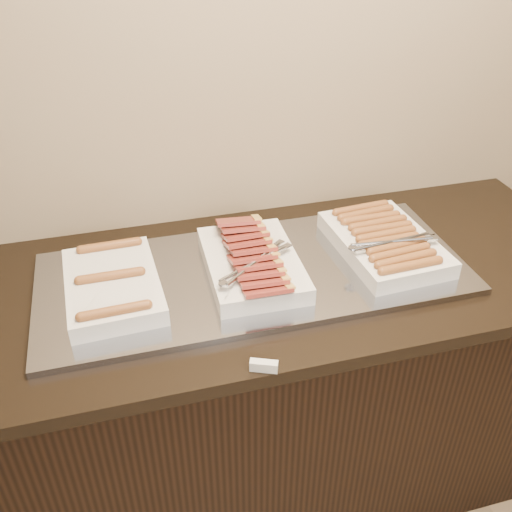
{
  "coord_description": "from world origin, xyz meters",
  "views": [
    {
      "loc": [
        -0.35,
        0.86,
        1.86
      ],
      "look_at": [
        -0.01,
        2.13,
        0.97
      ],
      "focal_mm": 40.0,
      "sensor_mm": 36.0,
      "label": 1
    }
  ],
  "objects_px": {
    "dish_left": "(113,285)",
    "dish_center": "(252,262)",
    "counter": "(259,386)",
    "warming_tray": "(254,274)",
    "dish_right": "(385,242)"
  },
  "relations": [
    {
      "from": "warming_tray",
      "to": "dish_left",
      "type": "distance_m",
      "value": 0.39
    },
    {
      "from": "dish_right",
      "to": "warming_tray",
      "type": "bearing_deg",
      "value": 176.31
    },
    {
      "from": "warming_tray",
      "to": "dish_left",
      "type": "bearing_deg",
      "value": -180.0
    },
    {
      "from": "counter",
      "to": "warming_tray",
      "type": "height_order",
      "value": "warming_tray"
    },
    {
      "from": "dish_left",
      "to": "dish_center",
      "type": "xyz_separation_m",
      "value": [
        0.38,
        -0.0,
        0.01
      ]
    },
    {
      "from": "counter",
      "to": "warming_tray",
      "type": "distance_m",
      "value": 0.46
    },
    {
      "from": "warming_tray",
      "to": "dish_right",
      "type": "bearing_deg",
      "value": -0.47
    },
    {
      "from": "counter",
      "to": "dish_left",
      "type": "distance_m",
      "value": 0.64
    },
    {
      "from": "dish_left",
      "to": "counter",
      "type": "bearing_deg",
      "value": -2.74
    },
    {
      "from": "counter",
      "to": "dish_left",
      "type": "relative_size",
      "value": 5.58
    },
    {
      "from": "counter",
      "to": "warming_tray",
      "type": "xyz_separation_m",
      "value": [
        -0.01,
        0.0,
        0.46
      ]
    },
    {
      "from": "dish_right",
      "to": "counter",
      "type": "bearing_deg",
      "value": 176.29
    },
    {
      "from": "dish_left",
      "to": "dish_right",
      "type": "height_order",
      "value": "dish_right"
    },
    {
      "from": "warming_tray",
      "to": "dish_right",
      "type": "height_order",
      "value": "dish_right"
    },
    {
      "from": "dish_left",
      "to": "dish_center",
      "type": "distance_m",
      "value": 0.38
    }
  ]
}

